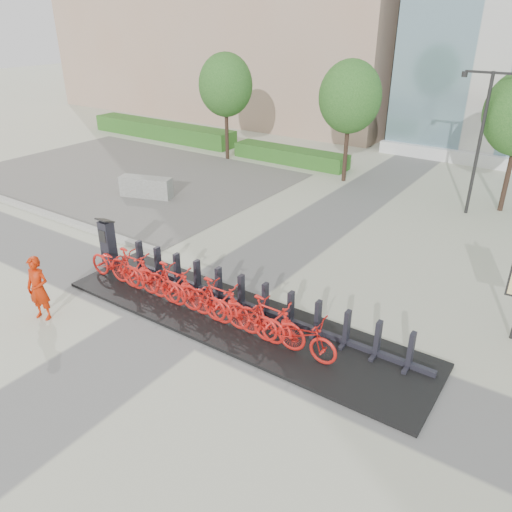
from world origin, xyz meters
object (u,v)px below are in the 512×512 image
Objects in this scene: worker_red at (38,288)px; jersey_barrier at (146,187)px; bike_0 at (115,264)px; kiosk at (108,242)px.

worker_red reaches higher than jersey_barrier.
worker_red reaches higher than bike_0.
worker_red is at bearing -73.15° from kiosk.
worker_red reaches higher than kiosk.
worker_red is 0.77× the size of jersey_barrier.
kiosk reaches higher than jersey_barrier.
worker_red is (-0.13, -2.22, 0.25)m from bike_0.
bike_0 is 1.18m from kiosk.
kiosk is 6.08m from jersey_barrier.
jersey_barrier is at bearing 39.23° from bike_0.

